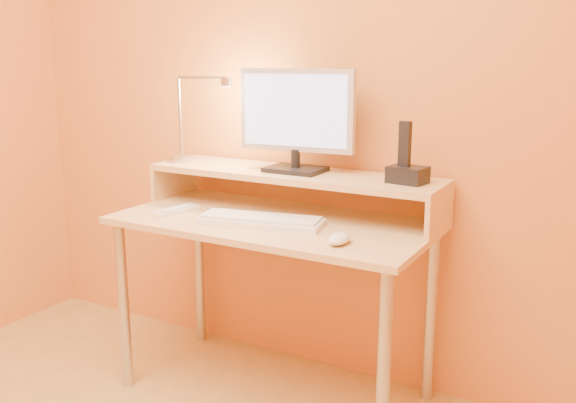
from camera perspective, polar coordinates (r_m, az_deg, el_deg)
The scene contains 25 objects.
wall_back at distance 2.60m, azimuth 2.28°, elevation 11.38°, with size 3.00×0.04×2.50m, color #C8833A.
desk_leg_fl at distance 2.65m, azimuth -14.57°, elevation -9.10°, with size 0.04×0.04×0.69m, color #B4B4B6.
desk_leg_fr at distance 2.10m, azimuth 8.59°, elevation -14.94°, with size 0.04×0.04×0.69m, color #B4B4B6.
desk_leg_bl at distance 3.00m, azimuth -7.96°, elevation -6.10°, with size 0.04×0.04×0.69m, color #B4B4B6.
desk_leg_br at distance 2.53m, azimuth 12.69°, elevation -10.05°, with size 0.04×0.04×0.69m, color #B4B4B6.
desk_lower at distance 2.40m, azimuth -1.32°, elevation -1.90°, with size 1.20×0.60×0.03m, color tan.
shelf_riser_left at distance 2.83m, azimuth -10.12°, elevation 1.91°, with size 0.02×0.30×0.14m, color tan.
shelf_riser_right at distance 2.29m, azimuth 13.49°, elevation -0.94°, with size 0.02×0.30×0.14m, color tan.
desk_shelf at distance 2.49m, azimuth 0.42°, elevation 2.44°, with size 1.20×0.30×0.03m, color tan.
monitor_foot at distance 2.48m, azimuth 0.67°, elevation 2.91°, with size 0.22×0.16×0.02m, color black.
monitor_neck at distance 2.47m, azimuth 0.67°, elevation 3.91°, with size 0.04×0.04×0.07m, color black.
monitor_panel at distance 2.46m, azimuth 0.80°, elevation 8.20°, with size 0.46×0.04×0.32m, color #B8B8C0.
monitor_back at distance 2.48m, azimuth 1.06°, elevation 8.24°, with size 0.42×0.01×0.27m, color black.
monitor_screen at distance 2.44m, azimuth 0.59°, elevation 8.17°, with size 0.42×0.00×0.27m, color #B1B5EF.
lamp_base at distance 2.75m, azimuth -9.55°, elevation 3.82°, with size 0.10×0.10×0.03m, color #B4B4B6.
lamp_post at distance 2.73m, azimuth -9.69°, elevation 7.50°, with size 0.01×0.01×0.33m, color #B4B4B6.
lamp_arm at distance 2.64m, azimuth -7.76°, elevation 10.98°, with size 0.01×0.01×0.24m, color #B4B4B6.
lamp_head at distance 2.57m, azimuth -5.57°, elevation 10.64°, with size 0.04×0.04×0.03m, color #B4B4B6.
lamp_bulb at distance 2.57m, azimuth -5.56°, elevation 10.29°, with size 0.03×0.03×0.00m, color #FFEAC6.
phone_dock at distance 2.30m, azimuth 10.71°, elevation 2.38°, with size 0.13×0.10×0.06m, color black.
phone_handset at distance 2.28m, azimuth 10.47°, elevation 5.13°, with size 0.04×0.03×0.16m, color black.
phone_led at distance 2.24m, azimuth 11.38°, elevation 2.06°, with size 0.01×0.00×0.04m, color #2F37F8.
keyboard at distance 2.32m, azimuth -2.48°, elevation -1.80°, with size 0.46×0.15×0.02m, color white.
mouse at distance 2.09m, azimuth 4.61°, elevation -3.33°, with size 0.06×0.11×0.04m, color silver.
remote_control at distance 2.52m, azimuth -9.98°, elevation -0.84°, with size 0.05×0.20×0.02m, color white.
Camera 1 is at (1.18, -0.81, 1.33)m, focal length 39.54 mm.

